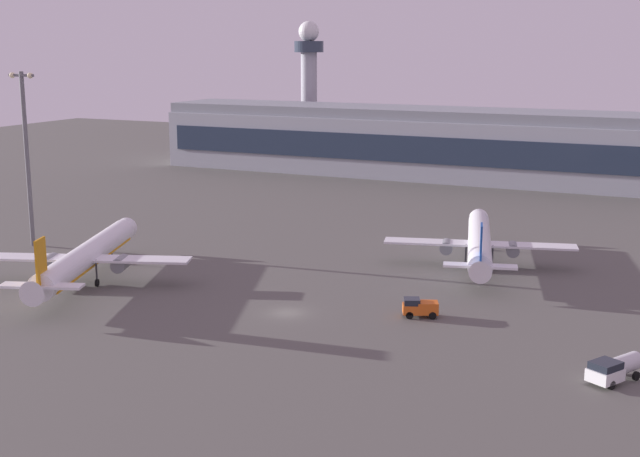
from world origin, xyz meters
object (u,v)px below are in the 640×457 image
airplane_near_gate (86,257)px  maintenance_van (420,307)px  apron_light_east (26,148)px  airplane_mid_apron (479,243)px  control_tower (309,80)px  fuel_truck (614,368)px

airplane_near_gate → maintenance_van: bearing=-14.6°
maintenance_van → apron_light_east: apron_light_east is taller
airplane_near_gate → maintenance_van: airplane_near_gate is taller
airplane_mid_apron → control_tower: bearing=112.2°
control_tower → airplane_near_gate: (28.36, -128.35, -18.16)m
airplane_near_gate → airplane_mid_apron: (45.57, 31.21, -0.13)m
airplane_mid_apron → fuel_truck: (23.11, -37.91, -2.06)m
control_tower → maintenance_van: (73.82, -123.75, -20.54)m
maintenance_van → apron_light_east: (-67.74, 9.16, 14.39)m
control_tower → airplane_near_gate: control_tower is taller
airplane_near_gate → apron_light_east: (-22.28, 13.75, 12.01)m
airplane_near_gate → maintenance_van: 45.75m
airplane_near_gate → apron_light_east: bearing=127.9°
airplane_mid_apron → apron_light_east: apron_light_east is taller
airplane_near_gate → fuel_truck: bearing=-25.9°
airplane_near_gate → apron_light_east: 28.81m
airplane_mid_apron → apron_light_east: (-67.85, -17.45, 12.14)m
airplane_mid_apron → apron_light_east: size_ratio=1.27×
airplane_mid_apron → fuel_truck: size_ratio=5.33×
control_tower → airplane_mid_apron: size_ratio=1.08×
fuel_truck → control_tower: bearing=-25.2°
airplane_near_gate → control_tower: bearing=82.1°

